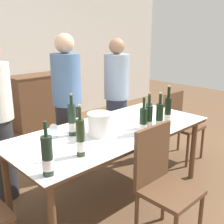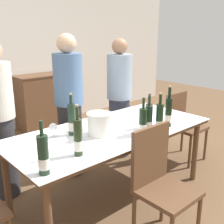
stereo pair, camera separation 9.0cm
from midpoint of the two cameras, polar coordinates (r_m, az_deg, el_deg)
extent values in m
plane|color=brown|center=(3.11, -0.86, -16.68)|extent=(12.00, 12.00, 0.00)
cube|color=brown|center=(5.18, -14.21, 2.14)|extent=(1.10, 0.44, 0.93)
cube|color=brown|center=(5.09, -14.58, 7.33)|extent=(1.14, 0.46, 0.02)
cylinder|color=brown|center=(3.40, 15.41, -7.50)|extent=(0.06, 0.06, 0.71)
cylinder|color=brown|center=(2.77, -21.45, -13.81)|extent=(0.06, 0.06, 0.71)
cylinder|color=brown|center=(3.80, 5.72, -4.41)|extent=(0.06, 0.06, 0.71)
cube|color=brown|center=(2.78, -0.93, -4.04)|extent=(2.05, 0.91, 0.04)
cube|color=white|center=(2.77, -0.93, -3.63)|extent=(2.08, 0.94, 0.01)
cylinder|color=white|center=(2.60, -3.49, -2.48)|extent=(0.22, 0.22, 0.21)
cylinder|color=white|center=(2.57, -3.53, -0.37)|extent=(0.23, 0.23, 0.01)
cylinder|color=#28381E|center=(2.18, -7.59, -5.28)|extent=(0.07, 0.07, 0.29)
cylinder|color=white|center=(2.21, -7.53, -6.83)|extent=(0.07, 0.07, 0.08)
cylinder|color=#28381E|center=(2.12, -7.79, -0.30)|extent=(0.02, 0.02, 0.10)
cylinder|color=tan|center=(2.10, -7.85, 1.24)|extent=(0.02, 0.02, 0.02)
cylinder|color=black|center=(2.70, 8.68, -1.21)|extent=(0.07, 0.07, 0.28)
cylinder|color=white|center=(2.72, 8.63, -2.43)|extent=(0.07, 0.07, 0.08)
cylinder|color=black|center=(2.65, 8.85, 2.63)|extent=(0.03, 0.03, 0.09)
cylinder|color=tan|center=(2.64, 8.91, 3.80)|extent=(0.02, 0.02, 0.02)
cylinder|color=black|center=(2.62, 5.41, -1.95)|extent=(0.07, 0.07, 0.25)
cylinder|color=white|center=(2.63, 5.37, -3.10)|extent=(0.08, 0.08, 0.07)
cylinder|color=black|center=(2.57, 5.51, 1.83)|extent=(0.02, 0.02, 0.10)
cylinder|color=black|center=(2.89, 10.38, 0.00)|extent=(0.07, 0.07, 0.29)
cylinder|color=silver|center=(2.90, 10.32, -1.21)|extent=(0.07, 0.07, 0.08)
cylinder|color=black|center=(2.84, 10.59, 3.90)|extent=(0.03, 0.03, 0.11)
cylinder|color=tan|center=(2.82, 10.66, 5.18)|extent=(0.02, 0.02, 0.02)
cylinder|color=#1E3323|center=(2.70, 6.53, -1.37)|extent=(0.07, 0.07, 0.26)
cylinder|color=silver|center=(2.71, 6.49, -2.51)|extent=(0.07, 0.07, 0.07)
cylinder|color=#1E3323|center=(2.65, 6.66, 2.35)|extent=(0.03, 0.03, 0.10)
cylinder|color=#1E3323|center=(1.95, -14.31, -8.67)|extent=(0.08, 0.08, 0.28)
cylinder|color=white|center=(1.97, -14.18, -10.28)|extent=(0.08, 0.08, 0.08)
cylinder|color=#1E3323|center=(1.87, -14.72, -3.37)|extent=(0.02, 0.02, 0.10)
cylinder|color=#1E3323|center=(2.61, -9.10, -1.64)|extent=(0.07, 0.07, 0.30)
cylinder|color=silver|center=(2.63, -9.03, -2.99)|extent=(0.07, 0.07, 0.08)
cylinder|color=#1E3323|center=(2.56, -9.29, 2.43)|extent=(0.03, 0.03, 0.09)
cylinder|color=tan|center=(2.55, -9.34, 3.57)|extent=(0.02, 0.02, 0.02)
cylinder|color=#332314|center=(2.82, 6.53, -0.71)|extent=(0.07, 0.07, 0.24)
cylinder|color=silver|center=(2.84, 6.49, -1.75)|extent=(0.07, 0.07, 0.07)
cylinder|color=#332314|center=(2.78, 6.64, 2.68)|extent=(0.02, 0.02, 0.10)
cylinder|color=tan|center=(2.76, 6.68, 3.85)|extent=(0.02, 0.02, 0.02)
cylinder|color=white|center=(2.64, -12.64, -5.01)|extent=(0.07, 0.07, 0.00)
cylinder|color=white|center=(2.62, -12.68, -4.35)|extent=(0.01, 0.01, 0.06)
sphere|color=white|center=(2.60, -12.76, -3.17)|extent=(0.08, 0.08, 0.08)
cylinder|color=white|center=(2.75, -7.93, -3.87)|extent=(0.07, 0.07, 0.00)
cylinder|color=white|center=(2.74, -7.96, -3.19)|extent=(0.01, 0.01, 0.06)
sphere|color=white|center=(2.72, -8.01, -2.00)|extent=(0.08, 0.08, 0.08)
cylinder|color=white|center=(2.51, -6.91, -5.81)|extent=(0.06, 0.06, 0.00)
cylinder|color=white|center=(2.50, -6.94, -4.93)|extent=(0.01, 0.01, 0.08)
sphere|color=white|center=(2.47, -7.00, -3.49)|extent=(0.08, 0.08, 0.08)
cylinder|color=brown|center=(2.55, 16.51, -19.88)|extent=(0.03, 0.03, 0.44)
cylinder|color=brown|center=(2.47, 3.91, -20.48)|extent=(0.03, 0.03, 0.44)
cylinder|color=brown|center=(2.71, 9.44, -17.00)|extent=(0.03, 0.03, 0.44)
cube|color=brown|center=(2.36, 10.62, -15.69)|extent=(0.42, 0.42, 0.04)
cube|color=brown|center=(2.34, 7.11, -8.53)|extent=(0.42, 0.04, 0.49)
cylinder|color=brown|center=(3.70, 14.40, -7.68)|extent=(0.03, 0.03, 0.44)
cylinder|color=brown|center=(4.00, 17.24, -6.06)|extent=(0.03, 0.03, 0.44)
cylinder|color=brown|center=(3.89, 9.77, -6.19)|extent=(0.03, 0.03, 0.44)
cylinder|color=brown|center=(4.17, 12.81, -4.77)|extent=(0.03, 0.03, 0.44)
cube|color=brown|center=(3.85, 13.79, -2.88)|extent=(0.42, 0.42, 0.04)
cube|color=brown|center=(3.89, 11.64, 0.91)|extent=(0.42, 0.04, 0.42)
cylinder|color=#2D2D33|center=(3.13, -22.31, -8.79)|extent=(0.28, 0.28, 0.86)
cylinder|color=#262628|center=(3.41, -9.50, -5.56)|extent=(0.28, 0.28, 0.87)
cylinder|color=#4C6B93|center=(3.21, -10.10, 6.51)|extent=(0.33, 0.33, 0.58)
sphere|color=#DBAD89|center=(3.17, -10.47, 13.57)|extent=(0.22, 0.22, 0.22)
cylinder|color=#383F56|center=(3.88, 0.25, -3.04)|extent=(0.28, 0.28, 0.81)
cylinder|color=#8C9EB2|center=(3.70, 0.26, 7.19)|extent=(0.33, 0.33, 0.58)
sphere|color=#A37556|center=(3.66, 0.27, 13.24)|extent=(0.20, 0.20, 0.20)
camera|label=1|loc=(0.04, -90.95, -0.28)|focal=45.00mm
camera|label=2|loc=(0.04, 89.05, 0.28)|focal=45.00mm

